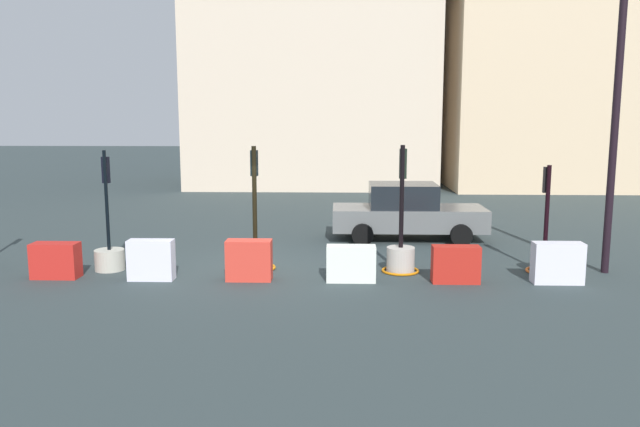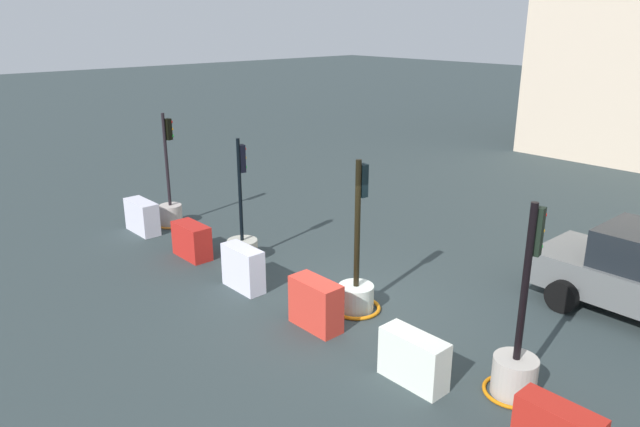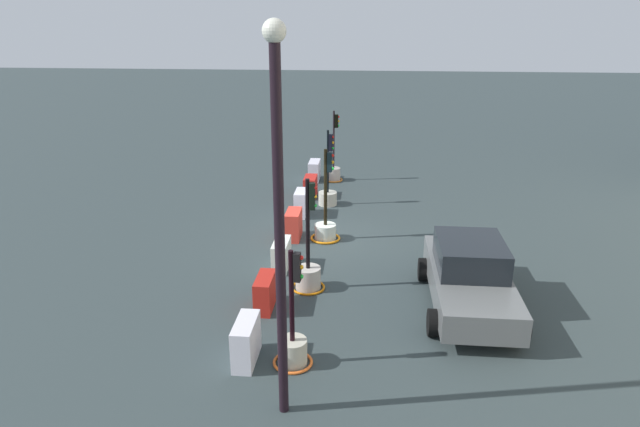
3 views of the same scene
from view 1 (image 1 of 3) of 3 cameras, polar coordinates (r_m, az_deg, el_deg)
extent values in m
plane|color=#303B3D|center=(15.26, -5.86, -5.16)|extent=(120.00, 120.00, 0.00)
cylinder|color=#B8B6A5|center=(16.02, -18.47, -3.99)|extent=(0.70, 0.70, 0.50)
cylinder|color=black|center=(15.78, -18.72, 1.12)|extent=(0.08, 0.08, 2.38)
cube|color=black|center=(15.80, -18.79, 3.75)|extent=(0.17, 0.15, 0.62)
sphere|color=red|center=(15.86, -18.78, 4.52)|extent=(0.10, 0.10, 0.10)
sphere|color=orange|center=(15.88, -18.74, 3.77)|extent=(0.10, 0.10, 0.10)
sphere|color=green|center=(15.90, -18.70, 3.02)|extent=(0.10, 0.10, 0.10)
cylinder|color=silver|center=(15.37, -5.84, -4.09)|extent=(0.69, 0.69, 0.51)
cylinder|color=black|center=(15.10, -5.93, 1.41)|extent=(0.11, 0.11, 2.47)
cube|color=black|center=(15.15, -5.96, 4.55)|extent=(0.18, 0.16, 0.61)
sphere|color=red|center=(15.22, -5.96, 5.34)|extent=(0.10, 0.10, 0.10)
sphere|color=orange|center=(15.23, -5.95, 4.57)|extent=(0.10, 0.10, 0.10)
sphere|color=green|center=(15.25, -5.94, 3.81)|extent=(0.10, 0.10, 0.10)
torus|color=orange|center=(15.42, -5.83, -4.87)|extent=(0.97, 0.97, 0.07)
cylinder|color=#B9B1A7|center=(15.13, 7.29, -4.15)|extent=(0.66, 0.66, 0.60)
cylinder|color=black|center=(14.86, 7.40, 1.51)|extent=(0.11, 0.11, 2.41)
cube|color=black|center=(14.91, 7.51, 4.49)|extent=(0.17, 0.17, 0.70)
sphere|color=red|center=(14.97, 7.56, 5.40)|extent=(0.09, 0.09, 0.09)
sphere|color=orange|center=(14.99, 7.54, 4.51)|extent=(0.09, 0.09, 0.09)
sphere|color=green|center=(15.01, 7.52, 3.62)|extent=(0.09, 0.09, 0.09)
torus|color=orange|center=(15.19, 7.27, -5.14)|extent=(0.89, 0.89, 0.06)
cylinder|color=#B9B6A1|center=(15.88, 19.59, -4.04)|extent=(0.60, 0.60, 0.56)
cylinder|color=black|center=(15.66, 19.83, 0.51)|extent=(0.10, 0.10, 1.99)
cube|color=black|center=(15.69, 19.78, 2.88)|extent=(0.16, 0.15, 0.60)
sphere|color=red|center=(15.74, 19.69, 3.64)|extent=(0.09, 0.09, 0.09)
sphere|color=orange|center=(15.76, 19.65, 2.91)|extent=(0.09, 0.09, 0.09)
sphere|color=green|center=(15.78, 19.62, 2.19)|extent=(0.09, 0.09, 0.09)
torus|color=orange|center=(15.94, 19.54, -4.91)|extent=(0.83, 0.83, 0.06)
cube|color=red|center=(15.66, -22.77, -3.93)|extent=(1.05, 0.48, 0.81)
cube|color=silver|center=(14.77, -15.01, -4.07)|extent=(1.02, 0.40, 0.92)
cube|color=red|center=(14.33, -6.42, -4.21)|extent=(1.02, 0.45, 0.92)
cube|color=white|center=(14.16, 2.82, -4.54)|extent=(1.10, 0.42, 0.82)
cube|color=red|center=(14.36, 12.16, -4.51)|extent=(1.05, 0.40, 0.83)
cube|color=silver|center=(14.94, 20.67, -4.20)|extent=(1.09, 0.41, 0.92)
cube|color=slate|center=(19.06, 7.99, -0.40)|extent=(4.52, 1.82, 0.66)
cube|color=black|center=(18.95, 7.50, 1.63)|extent=(1.98, 1.59, 0.70)
cylinder|color=black|center=(18.08, 3.87, -1.91)|extent=(0.62, 0.28, 0.62)
cylinder|color=black|center=(19.97, 3.68, -0.87)|extent=(0.62, 0.28, 0.62)
cylinder|color=black|center=(18.39, 12.63, -1.92)|extent=(0.62, 0.28, 0.62)
cylinder|color=black|center=(20.25, 11.63, -0.90)|extent=(0.62, 0.28, 0.62)
cube|color=beige|center=(34.38, -0.61, 11.29)|extent=(12.47, 8.44, 10.25)
cube|color=beige|center=(37.51, 25.34, 15.08)|extent=(17.78, 9.65, 16.52)
cylinder|color=black|center=(16.06, 25.04, 6.38)|extent=(0.17, 0.17, 6.45)
camera|label=2|loc=(9.19, 37.85, 17.50)|focal=33.16mm
camera|label=3|loc=(22.01, 45.06, 14.43)|focal=31.22mm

